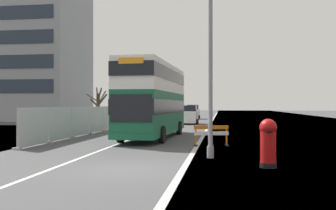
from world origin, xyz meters
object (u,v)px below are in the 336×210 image
(double_decker_bus, at_px, (154,99))
(red_pillar_postbox, at_px, (268,141))
(car_receding_far, at_px, (193,112))
(car_oncoming_near, at_px, (189,115))
(lamppost_foreground, at_px, (210,61))
(car_receding_mid, at_px, (165,114))
(roadworks_barrier, at_px, (211,133))

(double_decker_bus, height_order, red_pillar_postbox, double_decker_bus)
(red_pillar_postbox, height_order, car_receding_far, car_receding_far)
(car_oncoming_near, height_order, car_receding_far, car_receding_far)
(lamppost_foreground, relative_size, car_receding_far, 2.19)
(lamppost_foreground, distance_m, red_pillar_postbox, 4.30)
(lamppost_foreground, distance_m, car_oncoming_near, 28.10)
(car_receding_mid, xyz_separation_m, car_receding_far, (3.46, 7.11, 0.11))
(roadworks_barrier, height_order, car_oncoming_near, car_oncoming_near)
(car_oncoming_near, bearing_deg, red_pillar_postbox, -79.85)
(roadworks_barrier, distance_m, car_oncoming_near, 23.32)
(lamppost_foreground, xyz_separation_m, roadworks_barrier, (-0.09, 4.65, -3.33))
(red_pillar_postbox, height_order, car_oncoming_near, car_oncoming_near)
(double_decker_bus, bearing_deg, red_pillar_postbox, -61.70)
(double_decker_bus, bearing_deg, car_receding_far, 89.85)
(red_pillar_postbox, bearing_deg, roadworks_barrier, 107.69)
(car_receding_mid, bearing_deg, car_receding_far, 64.00)
(lamppost_foreground, relative_size, roadworks_barrier, 4.55)
(red_pillar_postbox, distance_m, car_receding_far, 46.12)
(roadworks_barrier, xyz_separation_m, car_receding_far, (-3.84, 38.92, 0.35))
(lamppost_foreground, height_order, car_receding_mid, lamppost_foreground)
(double_decker_bus, relative_size, roadworks_barrier, 6.04)
(double_decker_bus, distance_m, car_oncoming_near, 18.65)
(red_pillar_postbox, distance_m, roadworks_barrier, 7.15)
(roadworks_barrier, bearing_deg, car_receding_far, 95.64)
(lamppost_foreground, bearing_deg, double_decker_bus, 113.67)
(roadworks_barrier, distance_m, car_receding_mid, 32.65)
(red_pillar_postbox, bearing_deg, car_oncoming_near, 100.15)
(double_decker_bus, bearing_deg, roadworks_barrier, -49.03)
(lamppost_foreground, relative_size, car_oncoming_near, 2.14)
(car_receding_mid, height_order, car_receding_far, car_receding_far)
(lamppost_foreground, bearing_deg, car_receding_far, 95.16)
(red_pillar_postbox, distance_m, car_receding_mid, 39.77)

